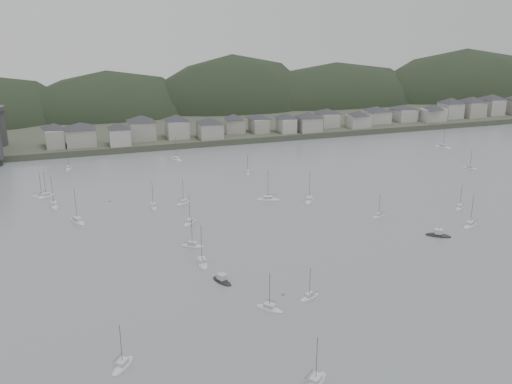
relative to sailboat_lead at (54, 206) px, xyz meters
name	(u,v)px	position (x,y,z in m)	size (l,w,h in m)	color
ground	(362,313)	(66.41, -100.02, -0.17)	(900.00, 900.00, 0.00)	slate
far_shore_land	(154,107)	(66.41, 194.98, 1.33)	(900.00, 250.00, 3.00)	#383D2D
forested_ridge	(169,131)	(71.24, 169.38, -11.46)	(851.55, 103.94, 102.57)	black
waterfront_town	(280,120)	(117.00, 83.32, 8.49)	(451.48, 28.46, 12.92)	#9F9C91
sailboat_lead	(54,206)	(0.00, 0.00, 0.00)	(3.87, 8.86, 11.72)	beige
moored_fleet	(246,221)	(59.19, -36.37, 0.00)	(255.71, 178.92, 12.50)	beige
motor_launch_near	(438,235)	(110.87, -66.81, 0.12)	(7.79, 6.77, 3.83)	black
motor_launch_far	(222,281)	(40.31, -74.93, 0.13)	(4.90, 7.39, 3.68)	black
mooring_buoys	(195,237)	(40.52, -43.72, -0.02)	(188.98, 101.68, 0.70)	#B3683B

